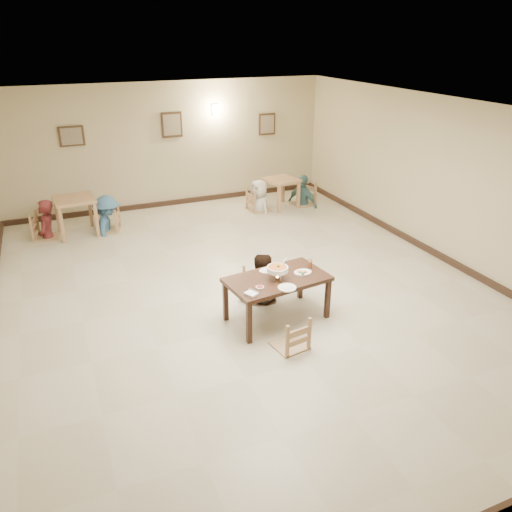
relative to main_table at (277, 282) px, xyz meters
name	(u,v)px	position (x,y,z in m)	size (l,w,h in m)	color
floor	(245,290)	(-0.10, 1.06, -0.62)	(10.00, 10.00, 0.00)	#BFB79F
ceiling	(244,109)	(-0.10, 1.06, 2.38)	(10.00, 10.00, 0.00)	silver
wall_back	(169,146)	(-0.10, 6.06, 0.88)	(10.00, 10.00, 0.00)	#BBAD89
wall_front	(490,404)	(-0.10, -3.94, 0.88)	(10.00, 10.00, 0.00)	#BBAD89
wall_right	(442,180)	(3.90, 1.06, 0.88)	(10.00, 10.00, 0.00)	#BBAD89
baseboard_back	(173,202)	(-0.10, 6.03, -0.56)	(8.00, 0.06, 0.12)	black
baseboard_right	(430,250)	(3.87, 1.06, -0.56)	(0.06, 10.00, 0.12)	black
picture_a	(72,136)	(-2.30, 6.01, 1.28)	(0.55, 0.04, 0.45)	#362416
picture_b	(172,125)	(0.00, 6.01, 1.38)	(0.50, 0.04, 0.60)	#362416
picture_c	(267,124)	(2.50, 6.01, 1.23)	(0.45, 0.04, 0.55)	#362416
wall_sconce	(215,109)	(1.10, 6.02, 1.68)	(0.16, 0.05, 0.22)	#FFD88C
main_table	(277,282)	(0.00, 0.00, 0.00)	(1.59, 1.03, 0.70)	#361D12
chair_far	(257,271)	(0.00, 0.77, -0.16)	(0.43, 0.43, 0.92)	tan
chair_near	(290,317)	(-0.15, -0.75, -0.15)	(0.44, 0.44, 0.94)	tan
main_diner	(260,255)	(0.02, 0.67, 0.17)	(0.77, 0.60, 1.59)	gray
curry_warmer	(278,269)	(-0.02, -0.05, 0.24)	(0.35, 0.31, 0.28)	silver
rice_plate_far	(268,270)	(-0.04, 0.26, 0.09)	(0.27, 0.27, 0.06)	white
rice_plate_near	(287,287)	(-0.01, -0.36, 0.09)	(0.27, 0.27, 0.06)	white
fried_plate	(303,272)	(0.42, -0.02, 0.10)	(0.28, 0.28, 0.06)	white
chili_dish	(260,287)	(-0.37, -0.20, 0.09)	(0.12, 0.12, 0.02)	white
napkin_cutlery	(251,294)	(-0.56, -0.34, 0.10)	(0.22, 0.27, 0.03)	white
drink_glass	(310,264)	(0.61, 0.12, 0.14)	(0.07, 0.07, 0.14)	white
bg_table_left	(75,204)	(-2.50, 4.86, 0.06)	(0.88, 0.88, 0.82)	tan
bg_table_right	(281,184)	(2.36, 4.79, -0.03)	(0.87, 0.87, 0.73)	tan
bg_chair_ll	(44,214)	(-3.13, 4.88, -0.08)	(0.51, 0.51, 1.09)	tan
bg_chair_lr	(106,209)	(-1.87, 4.82, -0.12)	(0.47, 0.47, 1.00)	tan
bg_chair_rl	(259,189)	(1.76, 4.79, -0.09)	(0.50, 0.50, 1.07)	tan
bg_chair_rr	(303,184)	(2.95, 4.76, -0.08)	(0.51, 0.51, 1.09)	tan
bg_diner_a	(42,200)	(-3.13, 4.88, 0.22)	(0.61, 0.40, 1.68)	#591F21
bg_diner_b	(105,196)	(-1.87, 4.82, 0.18)	(1.03, 0.59, 1.60)	teal
bg_diner_c	(259,180)	(1.76, 4.79, 0.14)	(0.75, 0.49, 1.53)	silver
bg_diner_d	(304,175)	(2.95, 4.76, 0.15)	(0.90, 0.38, 1.54)	slate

